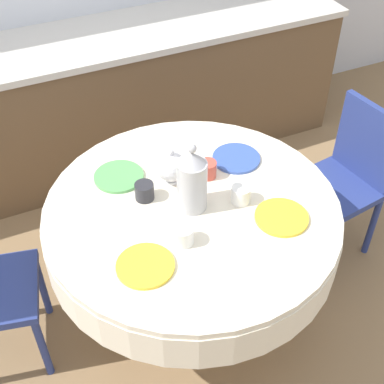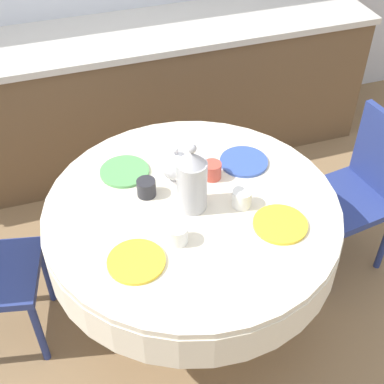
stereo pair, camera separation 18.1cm
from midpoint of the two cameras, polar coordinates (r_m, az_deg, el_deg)
name	(u,v)px [view 2 (the right image)]	position (r m, az deg, el deg)	size (l,w,h in m)	color
ground_plane	(192,314)	(2.86, 1.86, -12.95)	(12.00, 12.00, 0.00)	#8E704C
kitchen_counter	(123,99)	(3.55, -5.88, 9.85)	(3.24, 0.64, 0.91)	brown
dining_table	(192,227)	(2.35, 2.21, -3.81)	(1.28, 1.28, 0.78)	olive
chair_left	(360,187)	(2.93, 19.21, 0.45)	(0.45, 0.45, 0.89)	navy
plate_near_left	(136,261)	(2.04, -3.43, -7.51)	(0.22, 0.22, 0.01)	yellow
cup_near_left	(178,234)	(2.09, 0.94, -4.64)	(0.08, 0.08, 0.08)	white
plate_near_right	(280,224)	(2.22, 11.71, -3.48)	(0.22, 0.22, 0.01)	yellow
cup_near_right	(242,198)	(2.26, 7.62, -0.75)	(0.08, 0.08, 0.08)	white
plate_far_left	(125,171)	(2.43, -5.11, 2.13)	(0.22, 0.22, 0.01)	#5BA85B
cup_far_left	(146,188)	(2.29, -2.65, 0.37)	(0.08, 0.08, 0.08)	#28282D
plate_far_right	(244,162)	(2.50, 7.62, 3.16)	(0.22, 0.22, 0.01)	#3856AD
cup_far_right	(212,170)	(2.38, 4.34, 2.23)	(0.08, 0.08, 0.08)	#CC4C3D
coffee_carafe	(191,181)	(2.17, 2.25, 1.12)	(0.13, 0.13, 0.32)	#B2B2B7
teapot	(176,165)	(2.34, 0.46, 2.78)	(0.18, 0.13, 0.18)	white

